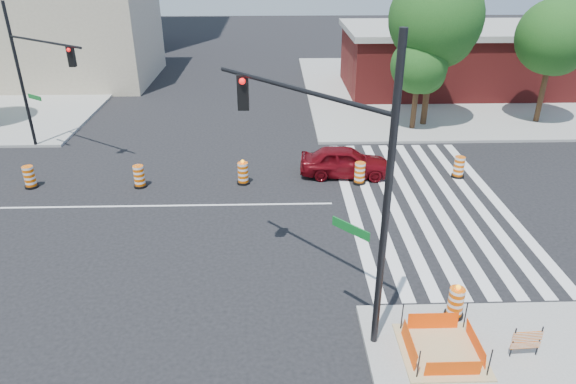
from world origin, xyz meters
name	(u,v)px	position (x,y,z in m)	size (l,w,h in m)	color
ground	(167,206)	(0.00, 0.00, 0.00)	(120.00, 120.00, 0.00)	black
sidewalk_ne	(453,89)	(18.00, 18.00, 0.07)	(22.00, 22.00, 0.15)	gray
crosswalk_east	(423,202)	(10.95, 0.00, 0.01)	(6.75, 13.50, 0.01)	silver
lane_centerline	(167,206)	(0.00, 0.00, 0.01)	(14.00, 0.12, 0.01)	silver
excavation_pit	(441,350)	(9.00, -9.00, 0.22)	(2.20, 2.20, 0.90)	tan
brick_storefront	(457,59)	(18.00, 18.00, 2.32)	(16.50, 8.50, 4.60)	maroon
beige_midrise	(54,15)	(-12.00, 22.00, 5.00)	(14.00, 10.00, 10.00)	tan
red_coupe	(345,161)	(7.91, 2.89, 0.72)	(1.70, 4.22, 1.44)	#61080F
signal_pole_se	(333,157)	(6.08, -7.20, 5.13)	(4.37, 4.79, 8.38)	black
signal_pole_nw	(35,67)	(-7.12, 6.20, 4.53)	(4.61, 3.33, 7.36)	black
pit_drum	(455,303)	(9.80, -7.55, 0.61)	(0.57, 0.57, 1.12)	black
barricade	(527,340)	(11.14, -9.20, 0.68)	(0.81, 0.08, 0.96)	#E35904
tree_north_c	(419,69)	(12.78, 9.29, 3.62)	(3.23, 3.17, 5.40)	#382314
tree_north_d	(436,24)	(13.62, 9.99, 5.93)	(5.19, 5.19, 8.83)	#382314
tree_north_e	(554,41)	(20.67, 10.29, 4.91)	(4.30, 4.30, 7.31)	#382314
median_drum_1	(30,178)	(-6.50, 2.00, 0.48)	(0.60, 0.60, 1.02)	black
median_drum_2	(139,177)	(-1.56, 1.92, 0.48)	(0.60, 0.60, 1.02)	black
median_drum_3	(243,174)	(3.12, 2.14, 0.49)	(0.60, 0.60, 1.18)	black
median_drum_4	(360,174)	(8.48, 1.99, 0.48)	(0.60, 0.60, 1.02)	black
median_drum_5	(459,168)	(13.25, 2.54, 0.48)	(0.60, 0.60, 1.02)	black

